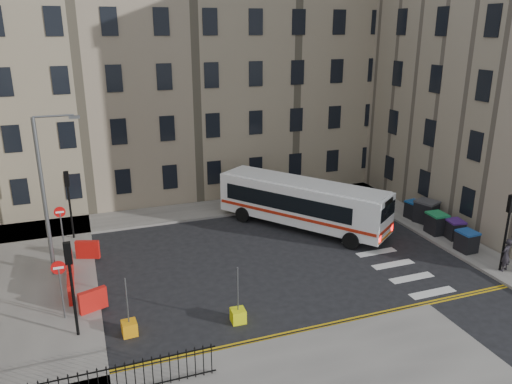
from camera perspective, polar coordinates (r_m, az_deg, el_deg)
ground at (r=28.22m, az=5.39°, el=-7.09°), size 120.00×120.00×0.00m
pavement_north at (r=34.13m, az=-10.06°, el=-2.55°), size 36.00×3.20×0.15m
pavement_east at (r=35.72m, az=15.78°, el=-2.01°), size 2.40×26.00×0.15m
pavement_west at (r=26.92m, az=-24.18°, el=-9.91°), size 6.00×22.00×0.15m
terrace_north at (r=38.80m, az=-14.17°, el=12.70°), size 38.30×10.80×17.20m
traffic_light_east at (r=27.92m, az=26.86°, el=-3.00°), size 0.28×0.22×4.10m
traffic_light_nw at (r=30.84m, az=-20.64°, el=-0.25°), size 0.28×0.22×4.10m
traffic_light_sw at (r=21.06m, az=-20.43°, el=-8.86°), size 0.28×0.22×4.10m
streetlamp at (r=26.16m, az=-23.10°, el=-0.40°), size 0.50×0.22×8.14m
no_entry_north at (r=29.22m, az=-21.41°, el=-3.01°), size 0.60×0.08×3.00m
no_entry_south at (r=22.78m, az=-21.52°, el=-9.11°), size 0.60×0.08×3.00m
roadworks_barriers at (r=26.07m, az=-19.64°, el=-8.83°), size 1.66×6.26×1.00m
iron_railings at (r=18.58m, az=-17.07°, el=-20.20°), size 7.80×0.04×1.20m
bus at (r=31.19m, az=5.28°, el=-1.14°), size 8.47×10.25×2.98m
wheelie_bin_a at (r=30.28m, az=22.94°, el=-5.19°), size 0.96×1.10×1.18m
wheelie_bin_b at (r=31.79m, az=21.75°, el=-3.97°), size 1.06×1.17×1.14m
wheelie_bin_c at (r=32.15m, az=19.92°, el=-3.36°), size 1.04×1.19×1.28m
wheelie_bin_d at (r=33.66m, az=18.87°, el=-2.12°), size 1.56×1.65×1.45m
wheelie_bin_e at (r=34.21m, az=17.60°, el=-1.94°), size 1.04×1.15×1.14m
pedestrian at (r=28.64m, az=26.65°, el=-6.43°), size 0.75×0.61×1.77m
bollard_yellow at (r=21.91m, az=-14.26°, el=-14.84°), size 0.63×0.63×0.60m
bollard_chevron at (r=22.07m, az=-2.06°, el=-13.94°), size 0.62×0.62×0.60m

